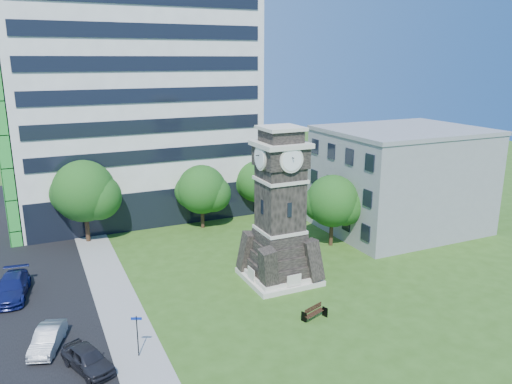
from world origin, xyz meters
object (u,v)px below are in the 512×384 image
park_bench (314,312)px  street_sign (137,331)px  car_east_lot (391,238)px  car_street_mid (48,339)px  car_street_south (88,359)px  clock_tower (280,216)px  car_street_north (12,288)px

park_bench → street_sign: street_sign is taller
car_east_lot → park_bench: 16.39m
car_street_mid → street_sign: (4.81, -3.18, 1.02)m
car_street_south → car_street_mid: car_street_south is taller
car_street_mid → car_east_lot: bearing=28.8°
car_street_south → park_bench: (14.62, -0.46, -0.20)m
car_street_south → street_sign: size_ratio=1.50×
clock_tower → street_sign: 14.38m
clock_tower → car_east_lot: bearing=9.7°
clock_tower → car_east_lot: clock_tower is taller
car_east_lot → car_street_north: bearing=97.2°
car_street_north → street_sign: size_ratio=1.99×
clock_tower → car_street_north: bearing=164.3°
car_east_lot → park_bench: size_ratio=3.08×
car_street_south → car_street_north: bearing=86.8°
clock_tower → car_street_mid: 18.16m
car_street_north → street_sign: street_sign is taller
car_street_south → car_street_north: size_ratio=0.75×
car_street_north → car_east_lot: 32.56m
clock_tower → park_bench: bearing=-96.5°
clock_tower → car_east_lot: size_ratio=2.27×
clock_tower → park_bench: clock_tower is taller
car_street_mid → car_east_lot: car_east_lot is taller
car_east_lot → street_sign: (-25.55, -8.33, 0.91)m
clock_tower → park_bench: size_ratio=6.99×
car_street_mid → car_street_north: bearing=122.8°
car_street_south → street_sign: street_sign is taller
car_street_mid → car_east_lot: 30.79m
clock_tower → car_street_south: size_ratio=3.08×
clock_tower → car_street_north: 20.60m
car_street_south → car_east_lot: 29.63m
car_street_south → clock_tower: bearing=-0.4°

